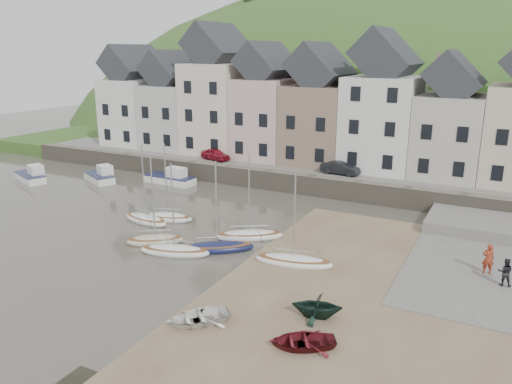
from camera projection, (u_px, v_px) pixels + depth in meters
The scene contains 25 objects.
ground at pixel (213, 260), 31.75m from camera, with size 160.00×160.00×0.00m, color #454136.
quay_land at pixel (357, 157), 58.86m from camera, with size 90.00×30.00×1.50m, color #375F26.
quay_street at pixel (324, 170), 48.82m from camera, with size 70.00×7.00×0.10m, color slate.
seawall at pixel (311, 185), 46.01m from camera, with size 70.00×1.20×1.80m, color slate.
beach at pixel (386, 298), 26.86m from camera, with size 18.00×26.00×0.06m, color brown.
slipway at pixel (478, 258), 31.91m from camera, with size 8.00×18.00×0.12m, color slate.
hillside at pixel (369, 228), 90.10m from camera, with size 134.40×84.00×84.00m.
townhouse_terrace at pixel (355, 108), 49.45m from camera, with size 61.05×8.00×13.93m.
sailboat_0 at pixel (146, 219), 38.63m from camera, with size 4.41×2.07×6.32m.
sailboat_1 at pixel (168, 217), 39.09m from camera, with size 4.30×2.50×6.32m.
sailboat_2 at pixel (155, 240), 34.41m from camera, with size 4.06×3.48×6.32m.
sailboat_3 at pixel (249, 235), 35.31m from camera, with size 4.89×3.84×6.32m.
sailboat_4 at pixel (175, 250), 32.59m from camera, with size 4.96×2.86×6.32m.
sailboat_5 at pixel (217, 247), 33.17m from camera, with size 4.91×4.05×6.32m.
sailboat_6 at pixel (294, 261), 31.01m from camera, with size 5.14×2.45×6.32m.
motorboat_0 at pixel (101, 176), 50.70m from camera, with size 4.73×3.46×1.70m.
motorboat_1 at pixel (31, 176), 50.79m from camera, with size 5.00×3.31×1.70m.
motorboat_2 at pixel (171, 178), 49.89m from camera, with size 5.54×1.99×1.70m.
rowboat_white at pixel (198, 317), 24.22m from camera, with size 2.22×3.10×0.64m, color white.
rowboat_green at pixel (317, 305), 24.66m from camera, with size 2.15×2.49×1.31m, color black.
rowboat_red at pixel (302, 341), 22.27m from camera, with size 2.14×2.99×0.62m, color maroon.
person_red at pixel (488, 259), 29.35m from camera, with size 0.68×0.44×1.85m, color #9E331C.
person_dark at pixel (505, 272), 27.86m from camera, with size 0.79×0.62×1.63m, color black.
car_left at pixel (215, 154), 53.06m from camera, with size 1.43×3.56×1.21m, color maroon.
car_right at pixel (340, 168), 46.93m from camera, with size 1.29×3.69×1.22m, color black.
Camera 1 is at (15.98, -24.77, 12.87)m, focal length 34.98 mm.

